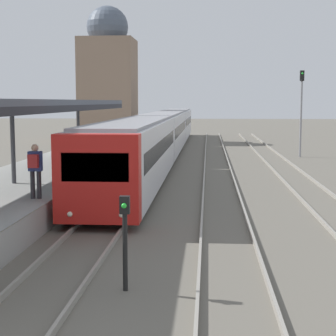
{
  "coord_description": "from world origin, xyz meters",
  "views": [
    {
      "loc": [
        3.22,
        -5.25,
        3.81
      ],
      "look_at": [
        1.88,
        13.44,
        1.58
      ],
      "focal_mm": 60.0,
      "sensor_mm": 36.0,
      "label": 1
    }
  ],
  "objects": [
    {
      "name": "signal_mast_far",
      "position": [
        9.56,
        33.82,
        3.65
      ],
      "size": [
        0.28,
        0.29,
        5.9
      ],
      "color": "gray",
      "rests_on": "ground_plane"
    },
    {
      "name": "platform_canopy",
      "position": [
        -3.75,
        14.44,
        3.76
      ],
      "size": [
        4.0,
        25.63,
        3.02
      ],
      "color": "#4C515B",
      "rests_on": "station_platform"
    },
    {
      "name": "signal_post_near",
      "position": [
        1.57,
        5.65,
        1.2
      ],
      "size": [
        0.2,
        0.21,
        1.94
      ],
      "color": "black",
      "rests_on": "ground_plane"
    },
    {
      "name": "train_near",
      "position": [
        0.0,
        34.92,
        1.67
      ],
      "size": [
        2.53,
        48.9,
        3.0
      ],
      "color": "red",
      "rests_on": "ground_plane"
    },
    {
      "name": "distant_domed_building",
      "position": [
        -6.37,
        48.45,
        6.01
      ],
      "size": [
        5.11,
        5.11,
        12.78
      ],
      "color": "#89705B",
      "rests_on": "ground_plane"
    },
    {
      "name": "person_on_platform",
      "position": [
        -2.01,
        11.28,
        1.85
      ],
      "size": [
        0.4,
        0.4,
        1.66
      ],
      "color": "#2D2D33",
      "rests_on": "station_platform"
    }
  ]
}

